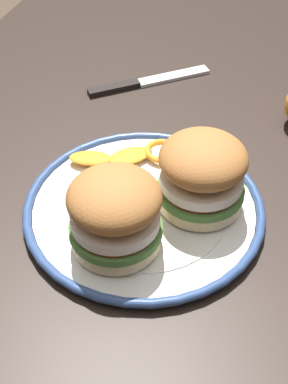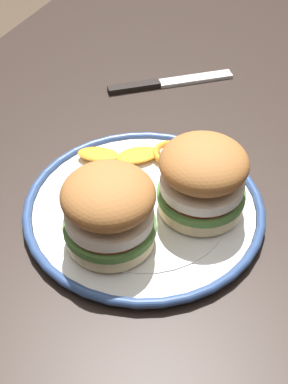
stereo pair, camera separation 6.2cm
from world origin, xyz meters
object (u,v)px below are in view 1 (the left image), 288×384
at_px(sandwich_half_left, 202,173).
at_px(table_knife, 141,83).
at_px(dining_table, 129,221).
at_px(sandwich_half_right, 115,212).
at_px(dinner_plate, 144,209).

relative_size(sandwich_half_left, table_knife, 0.86).
relative_size(dining_table, sandwich_half_left, 9.58).
bearing_deg(table_knife, sandwich_half_right, -165.12).
xyz_separation_m(dining_table, dinner_plate, (-0.06, -0.04, 0.10)).
bearing_deg(dining_table, sandwich_half_right, -165.51).
xyz_separation_m(sandwich_half_right, table_knife, (0.37, 0.10, -0.07)).
height_order(dinner_plate, sandwich_half_right, sandwich_half_right).
height_order(dinner_plate, table_knife, dinner_plate).
xyz_separation_m(dinner_plate, sandwich_half_left, (0.03, -0.07, 0.06)).
relative_size(dining_table, dinner_plate, 4.69).
distance_m(dinner_plate, table_knife, 0.31).
distance_m(sandwich_half_left, table_knife, 0.32).
bearing_deg(sandwich_half_right, sandwich_half_left, -37.90).
bearing_deg(sandwich_half_right, dinner_plate, -8.51).
xyz_separation_m(dining_table, sandwich_half_right, (-0.13, -0.03, 0.16)).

